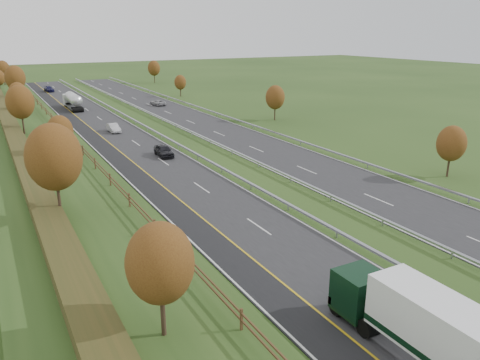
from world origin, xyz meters
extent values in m
plane|color=#264017|center=(8.00, 55.00, 0.00)|extent=(400.00, 400.00, 0.00)
cube|color=#232326|center=(0.00, 60.00, 0.02)|extent=(10.50, 200.00, 0.04)
cube|color=#232326|center=(16.50, 60.00, 0.02)|extent=(10.50, 200.00, 0.04)
cube|color=black|center=(-3.75, 60.00, 0.02)|extent=(3.00, 200.00, 0.04)
cube|color=silver|center=(-5.05, 60.00, 0.05)|extent=(0.15, 200.00, 0.01)
cube|color=gold|center=(-2.25, 60.00, 0.05)|extent=(0.15, 200.00, 0.01)
cube|color=silver|center=(5.05, 60.00, 0.05)|extent=(0.15, 200.00, 0.01)
cube|color=silver|center=(11.45, 60.00, 0.05)|extent=(0.15, 200.00, 0.01)
cube|color=silver|center=(21.55, 60.00, 0.05)|extent=(0.15, 200.00, 0.01)
cube|color=silver|center=(1.25, 11.00, 0.05)|extent=(0.15, 4.00, 0.01)
cube|color=silver|center=(1.25, 23.00, 0.05)|extent=(0.15, 4.00, 0.01)
cube|color=silver|center=(15.25, 23.00, 0.05)|extent=(0.15, 4.00, 0.01)
cube|color=silver|center=(1.25, 35.00, 0.05)|extent=(0.15, 4.00, 0.01)
cube|color=silver|center=(15.25, 35.00, 0.05)|extent=(0.15, 4.00, 0.01)
cube|color=silver|center=(1.25, 47.00, 0.05)|extent=(0.15, 4.00, 0.01)
cube|color=silver|center=(15.25, 47.00, 0.05)|extent=(0.15, 4.00, 0.01)
cube|color=silver|center=(1.25, 59.00, 0.05)|extent=(0.15, 4.00, 0.01)
cube|color=silver|center=(15.25, 59.00, 0.05)|extent=(0.15, 4.00, 0.01)
cube|color=silver|center=(1.25, 71.00, 0.05)|extent=(0.15, 4.00, 0.01)
cube|color=silver|center=(15.25, 71.00, 0.05)|extent=(0.15, 4.00, 0.01)
cube|color=silver|center=(1.25, 83.00, 0.05)|extent=(0.15, 4.00, 0.01)
cube|color=silver|center=(15.25, 83.00, 0.05)|extent=(0.15, 4.00, 0.01)
cube|color=silver|center=(1.25, 95.00, 0.05)|extent=(0.15, 4.00, 0.01)
cube|color=silver|center=(15.25, 95.00, 0.05)|extent=(0.15, 4.00, 0.01)
cube|color=silver|center=(1.25, 107.00, 0.05)|extent=(0.15, 4.00, 0.01)
cube|color=silver|center=(15.25, 107.00, 0.05)|extent=(0.15, 4.00, 0.01)
cube|color=silver|center=(1.25, 119.00, 0.05)|extent=(0.15, 4.00, 0.01)
cube|color=silver|center=(15.25, 119.00, 0.05)|extent=(0.15, 4.00, 0.01)
cube|color=silver|center=(1.25, 131.00, 0.05)|extent=(0.15, 4.00, 0.01)
cube|color=silver|center=(15.25, 131.00, 0.05)|extent=(0.15, 4.00, 0.01)
cube|color=silver|center=(1.25, 143.00, 0.05)|extent=(0.15, 4.00, 0.01)
cube|color=silver|center=(15.25, 143.00, 0.05)|extent=(0.15, 4.00, 0.01)
cube|color=silver|center=(1.25, 155.00, 0.05)|extent=(0.15, 4.00, 0.01)
cube|color=silver|center=(15.25, 155.00, 0.05)|extent=(0.15, 4.00, 0.01)
cube|color=#264017|center=(-13.00, 60.00, 1.00)|extent=(12.00, 200.00, 2.00)
cube|color=#313515|center=(-15.00, 60.00, 2.55)|extent=(2.20, 180.00, 1.10)
cube|color=#422B19|center=(-8.50, 60.00, 2.55)|extent=(0.08, 184.00, 0.10)
cube|color=#422B19|center=(-8.50, 60.00, 2.95)|extent=(0.08, 184.00, 0.10)
cube|color=#422B19|center=(-8.50, 8.50, 2.60)|extent=(0.12, 0.12, 1.20)
cube|color=#422B19|center=(-8.50, 15.00, 2.60)|extent=(0.12, 0.12, 1.20)
cube|color=#422B19|center=(-8.50, 21.50, 2.60)|extent=(0.12, 0.12, 1.20)
cube|color=#422B19|center=(-8.50, 28.00, 2.60)|extent=(0.12, 0.12, 1.20)
cube|color=#422B19|center=(-8.50, 34.50, 2.60)|extent=(0.12, 0.12, 1.20)
cube|color=#422B19|center=(-8.50, 41.00, 2.60)|extent=(0.12, 0.12, 1.20)
cube|color=#422B19|center=(-8.50, 47.50, 2.60)|extent=(0.12, 0.12, 1.20)
cube|color=#422B19|center=(-8.50, 54.00, 2.60)|extent=(0.12, 0.12, 1.20)
cube|color=#422B19|center=(-8.50, 60.50, 2.60)|extent=(0.12, 0.12, 1.20)
cube|color=#422B19|center=(-8.50, 67.00, 2.60)|extent=(0.12, 0.12, 1.20)
cube|color=#422B19|center=(-8.50, 73.50, 2.60)|extent=(0.12, 0.12, 1.20)
cube|color=#422B19|center=(-8.50, 80.00, 2.60)|extent=(0.12, 0.12, 1.20)
cube|color=#422B19|center=(-8.50, 86.50, 2.60)|extent=(0.12, 0.12, 1.20)
cube|color=#422B19|center=(-8.50, 93.00, 2.60)|extent=(0.12, 0.12, 1.20)
cube|color=#422B19|center=(-8.50, 99.50, 2.60)|extent=(0.12, 0.12, 1.20)
cube|color=#422B19|center=(-8.50, 106.00, 2.60)|extent=(0.12, 0.12, 1.20)
cube|color=#422B19|center=(-8.50, 112.50, 2.60)|extent=(0.12, 0.12, 1.20)
cube|color=#422B19|center=(-8.50, 119.00, 2.60)|extent=(0.12, 0.12, 1.20)
cube|color=#422B19|center=(-8.50, 125.50, 2.60)|extent=(0.12, 0.12, 1.20)
cube|color=#422B19|center=(-8.50, 132.00, 2.60)|extent=(0.12, 0.12, 1.20)
cube|color=#422B19|center=(-8.50, 138.50, 2.60)|extent=(0.12, 0.12, 1.20)
cube|color=#422B19|center=(-8.50, 145.00, 2.60)|extent=(0.12, 0.12, 1.20)
cube|color=#422B19|center=(-8.50, 151.50, 2.60)|extent=(0.12, 0.12, 1.20)
cube|color=#989BA1|center=(5.70, 60.00, 0.62)|extent=(0.32, 200.00, 0.18)
cube|color=#989BA1|center=(5.70, 11.00, 0.28)|extent=(0.10, 0.14, 0.56)
cube|color=#989BA1|center=(5.70, 18.00, 0.28)|extent=(0.10, 0.14, 0.56)
cube|color=#989BA1|center=(5.70, 25.00, 0.28)|extent=(0.10, 0.14, 0.56)
cube|color=#989BA1|center=(5.70, 32.00, 0.28)|extent=(0.10, 0.14, 0.56)
cube|color=#989BA1|center=(5.70, 39.00, 0.28)|extent=(0.10, 0.14, 0.56)
cube|color=#989BA1|center=(5.70, 46.00, 0.28)|extent=(0.10, 0.14, 0.56)
cube|color=#989BA1|center=(5.70, 53.00, 0.28)|extent=(0.10, 0.14, 0.56)
cube|color=#989BA1|center=(5.70, 60.00, 0.28)|extent=(0.10, 0.14, 0.56)
cube|color=#989BA1|center=(5.70, 67.00, 0.28)|extent=(0.10, 0.14, 0.56)
cube|color=#989BA1|center=(5.70, 74.00, 0.28)|extent=(0.10, 0.14, 0.56)
cube|color=#989BA1|center=(5.70, 81.00, 0.28)|extent=(0.10, 0.14, 0.56)
cube|color=#989BA1|center=(5.70, 88.00, 0.28)|extent=(0.10, 0.14, 0.56)
cube|color=#989BA1|center=(5.70, 95.00, 0.28)|extent=(0.10, 0.14, 0.56)
cube|color=#989BA1|center=(5.70, 102.00, 0.28)|extent=(0.10, 0.14, 0.56)
cube|color=#989BA1|center=(5.70, 109.00, 0.28)|extent=(0.10, 0.14, 0.56)
cube|color=#989BA1|center=(5.70, 116.00, 0.28)|extent=(0.10, 0.14, 0.56)
cube|color=#989BA1|center=(5.70, 123.00, 0.28)|extent=(0.10, 0.14, 0.56)
cube|color=#989BA1|center=(5.70, 130.00, 0.28)|extent=(0.10, 0.14, 0.56)
cube|color=#989BA1|center=(5.70, 137.00, 0.28)|extent=(0.10, 0.14, 0.56)
cube|color=#989BA1|center=(5.70, 144.00, 0.28)|extent=(0.10, 0.14, 0.56)
cube|color=#989BA1|center=(5.70, 151.00, 0.28)|extent=(0.10, 0.14, 0.56)
cube|color=#989BA1|center=(5.70, 158.00, 0.28)|extent=(0.10, 0.14, 0.56)
cube|color=#989BA1|center=(10.80, 60.00, 0.62)|extent=(0.32, 200.00, 0.18)
cube|color=#989BA1|center=(10.80, 11.00, 0.28)|extent=(0.10, 0.14, 0.56)
cube|color=#989BA1|center=(10.80, 18.00, 0.28)|extent=(0.10, 0.14, 0.56)
cube|color=#989BA1|center=(10.80, 25.00, 0.28)|extent=(0.10, 0.14, 0.56)
cube|color=#989BA1|center=(10.80, 32.00, 0.28)|extent=(0.10, 0.14, 0.56)
cube|color=#989BA1|center=(10.80, 39.00, 0.28)|extent=(0.10, 0.14, 0.56)
cube|color=#989BA1|center=(10.80, 46.00, 0.28)|extent=(0.10, 0.14, 0.56)
cube|color=#989BA1|center=(10.80, 53.00, 0.28)|extent=(0.10, 0.14, 0.56)
cube|color=#989BA1|center=(10.80, 60.00, 0.28)|extent=(0.10, 0.14, 0.56)
cube|color=#989BA1|center=(10.80, 67.00, 0.28)|extent=(0.10, 0.14, 0.56)
cube|color=#989BA1|center=(10.80, 74.00, 0.28)|extent=(0.10, 0.14, 0.56)
cube|color=#989BA1|center=(10.80, 81.00, 0.28)|extent=(0.10, 0.14, 0.56)
cube|color=#989BA1|center=(10.80, 88.00, 0.28)|extent=(0.10, 0.14, 0.56)
cube|color=#989BA1|center=(10.80, 95.00, 0.28)|extent=(0.10, 0.14, 0.56)
cube|color=#989BA1|center=(10.80, 102.00, 0.28)|extent=(0.10, 0.14, 0.56)
cube|color=#989BA1|center=(10.80, 109.00, 0.28)|extent=(0.10, 0.14, 0.56)
cube|color=#989BA1|center=(10.80, 116.00, 0.28)|extent=(0.10, 0.14, 0.56)
cube|color=#989BA1|center=(10.80, 123.00, 0.28)|extent=(0.10, 0.14, 0.56)
cube|color=#989BA1|center=(10.80, 130.00, 0.28)|extent=(0.10, 0.14, 0.56)
cube|color=#989BA1|center=(10.80, 137.00, 0.28)|extent=(0.10, 0.14, 0.56)
cube|color=#989BA1|center=(10.80, 144.00, 0.28)|extent=(0.10, 0.14, 0.56)
cube|color=#989BA1|center=(10.80, 151.00, 0.28)|extent=(0.10, 0.14, 0.56)
cube|color=#989BA1|center=(10.80, 158.00, 0.28)|extent=(0.10, 0.14, 0.56)
cube|color=#989BA1|center=(22.30, 60.00, 0.62)|extent=(0.32, 200.00, 0.18)
cube|color=#989BA1|center=(22.30, 18.00, 0.28)|extent=(0.10, 0.14, 0.56)
cube|color=#989BA1|center=(22.30, 32.00, 0.28)|extent=(0.10, 0.14, 0.56)
cube|color=#989BA1|center=(22.30, 46.00, 0.28)|extent=(0.10, 0.14, 0.56)
cube|color=#989BA1|center=(22.30, 60.00, 0.28)|extent=(0.10, 0.14, 0.56)
cube|color=#989BA1|center=(22.30, 74.00, 0.28)|extent=(0.10, 0.14, 0.56)
cube|color=#989BA1|center=(22.30, 88.00, 0.28)|extent=(0.10, 0.14, 0.56)
cube|color=#989BA1|center=(22.30, 102.00, 0.28)|extent=(0.10, 0.14, 0.56)
cube|color=#989BA1|center=(22.30, 116.00, 0.28)|extent=(0.10, 0.14, 0.56)
cube|color=#989BA1|center=(22.30, 130.00, 0.28)|extent=(0.10, 0.14, 0.56)
cube|color=#989BA1|center=(22.30, 144.00, 0.28)|extent=(0.10, 0.14, 0.56)
cube|color=#989BA1|center=(22.30, 158.00, 0.28)|extent=(0.10, 0.14, 0.56)
cylinder|color=#2D2116|center=(-12.00, 10.00, 3.21)|extent=(0.24, 0.24, 2.43)
ellipsoid|color=#4D2C10|center=(-12.00, 10.00, 5.89)|extent=(3.24, 3.24, 4.05)
cylinder|color=#2D2116|center=(-14.00, 28.00, 3.58)|extent=(0.24, 0.24, 3.15)
ellipsoid|color=#4D2C10|center=(-14.00, 28.00, 7.04)|extent=(4.20, 4.20, 5.25)
cylinder|color=#2D2116|center=(-11.00, 46.00, 3.08)|extent=(0.24, 0.24, 2.16)
ellipsoid|color=#4D2C10|center=(-11.00, 46.00, 5.46)|extent=(2.88, 2.88, 3.60)
cylinder|color=#2D2116|center=(-13.50, 64.00, 3.44)|extent=(0.24, 0.24, 2.88)
ellipsoid|color=#4D2C10|center=(-13.50, 64.00, 6.61)|extent=(3.84, 3.84, 4.80)
cylinder|color=#2D2116|center=(-12.50, 82.00, 3.17)|extent=(0.24, 0.24, 2.34)
ellipsoid|color=#4D2C10|center=(-12.50, 82.00, 5.74)|extent=(3.12, 3.12, 3.90)
cylinder|color=#2D2116|center=(-11.50, 100.00, 3.53)|extent=(0.24, 0.24, 3.06)
ellipsoid|color=#4D2C10|center=(-11.50, 100.00, 6.90)|extent=(4.08, 4.08, 5.10)
cylinder|color=#2D2116|center=(-14.00, 118.00, 3.12)|extent=(0.24, 0.24, 2.25)
cylinder|color=#2D2116|center=(-12.00, 136.00, 3.35)|extent=(0.24, 0.24, 2.70)
ellipsoid|color=#4D2C10|center=(-12.00, 136.00, 6.32)|extent=(3.60, 3.60, 4.50)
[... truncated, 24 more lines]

